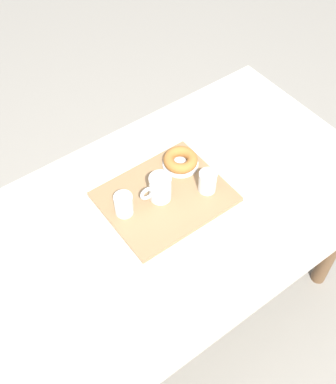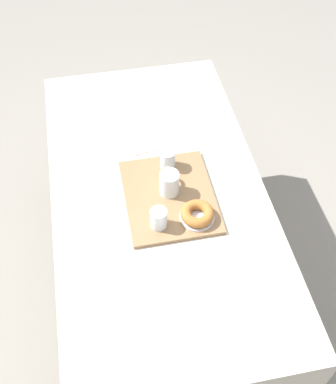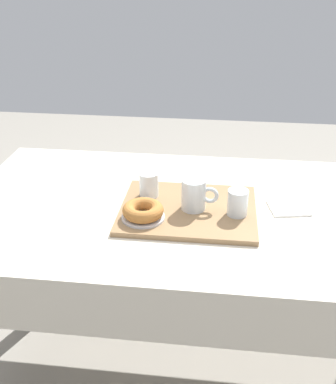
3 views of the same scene
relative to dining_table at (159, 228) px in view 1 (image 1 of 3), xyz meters
The scene contains 9 objects.
ground_plane 0.63m from the dining_table, ahead, with size 6.00×6.00×0.00m, color gray.
dining_table is the anchor object (origin of this frame).
serving_tray 0.12m from the dining_table, 34.36° to the left, with size 0.41×0.33×0.02m, color olive.
tea_mug_left 0.16m from the dining_table, 49.25° to the left, with size 0.11×0.07×0.10m.
water_glass_near 0.18m from the dining_table, 149.27° to the left, with size 0.06×0.06×0.08m.
water_glass_far 0.23m from the dining_table, ahead, with size 0.06×0.06×0.08m.
donut_plate_left 0.24m from the dining_table, 32.59° to the left, with size 0.13×0.13×0.01m, color silver.
sugar_donut_left 0.25m from the dining_table, 32.59° to the left, with size 0.12×0.12×0.04m, color #A3662D.
paper_napkin 0.27m from the dining_table, behind, with size 0.11×0.10×0.01m, color white.
Camera 1 is at (-0.53, -0.77, 2.01)m, focal length 45.17 mm.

